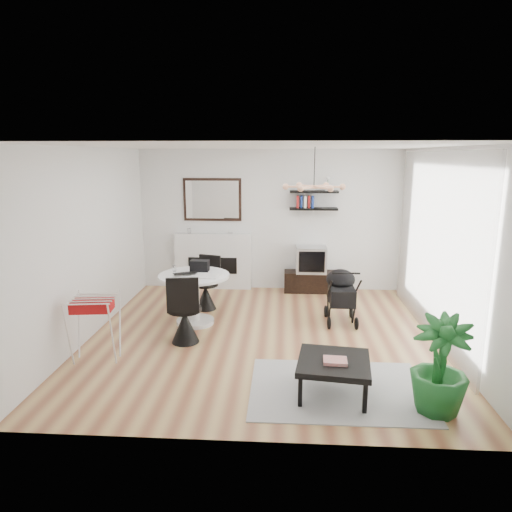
# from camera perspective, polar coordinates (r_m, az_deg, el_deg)

# --- Properties ---
(floor) EXTENTS (5.00, 5.00, 0.00)m
(floor) POSITION_cam_1_polar(r_m,az_deg,el_deg) (6.75, 0.88, -10.02)
(floor) COLOR brown
(floor) RESTS_ON ground
(ceiling) EXTENTS (5.00, 5.00, 0.00)m
(ceiling) POSITION_cam_1_polar(r_m,az_deg,el_deg) (6.24, 0.97, 13.53)
(ceiling) COLOR white
(ceiling) RESTS_ON wall_back
(wall_back) EXTENTS (5.00, 0.00, 5.00)m
(wall_back) POSITION_cam_1_polar(r_m,az_deg,el_deg) (8.82, 1.69, 4.44)
(wall_back) COLOR white
(wall_back) RESTS_ON floor
(wall_left) EXTENTS (0.00, 5.00, 5.00)m
(wall_left) POSITION_cam_1_polar(r_m,az_deg,el_deg) (6.94, -20.18, 1.45)
(wall_left) COLOR white
(wall_left) RESTS_ON floor
(wall_right) EXTENTS (0.00, 5.00, 5.00)m
(wall_right) POSITION_cam_1_polar(r_m,az_deg,el_deg) (6.73, 22.72, 0.92)
(wall_right) COLOR white
(wall_right) RESTS_ON floor
(sheer_curtain) EXTENTS (0.04, 3.60, 2.60)m
(sheer_curtain) POSITION_cam_1_polar(r_m,az_deg,el_deg) (6.88, 21.40, 1.27)
(sheer_curtain) COLOR white
(sheer_curtain) RESTS_ON wall_right
(fireplace) EXTENTS (1.50, 0.17, 2.16)m
(fireplace) POSITION_cam_1_polar(r_m,az_deg,el_deg) (8.97, -5.39, 0.21)
(fireplace) COLOR white
(fireplace) RESTS_ON floor
(shelf_lower) EXTENTS (0.90, 0.25, 0.04)m
(shelf_lower) POSITION_cam_1_polar(r_m,az_deg,el_deg) (8.68, 7.20, 5.87)
(shelf_lower) COLOR black
(shelf_lower) RESTS_ON wall_back
(shelf_upper) EXTENTS (0.90, 0.25, 0.04)m
(shelf_upper) POSITION_cam_1_polar(r_m,az_deg,el_deg) (8.64, 7.26, 7.98)
(shelf_upper) COLOR black
(shelf_upper) RESTS_ON wall_back
(pendant_lamp) EXTENTS (0.90, 0.90, 0.10)m
(pendant_lamp) POSITION_cam_1_polar(r_m,az_deg,el_deg) (6.56, 7.26, 8.58)
(pendant_lamp) COLOR tan
(pendant_lamp) RESTS_ON ceiling
(tv_console) EXTENTS (1.06, 0.37, 0.40)m
(tv_console) POSITION_cam_1_polar(r_m,az_deg,el_deg) (8.88, 6.98, -3.19)
(tv_console) COLOR black
(tv_console) RESTS_ON floor
(crt_tv) EXTENTS (0.57, 0.50, 0.50)m
(crt_tv) POSITION_cam_1_polar(r_m,az_deg,el_deg) (8.77, 6.89, -0.38)
(crt_tv) COLOR #B3B4B6
(crt_tv) RESTS_ON tv_console
(dining_table) EXTENTS (1.09, 1.09, 0.80)m
(dining_table) POSITION_cam_1_polar(r_m,az_deg,el_deg) (7.14, -7.70, -4.39)
(dining_table) COLOR white
(dining_table) RESTS_ON floor
(laptop) EXTENTS (0.43, 0.37, 0.03)m
(laptop) POSITION_cam_1_polar(r_m,az_deg,el_deg) (7.02, -8.75, -2.32)
(laptop) COLOR black
(laptop) RESTS_ON dining_table
(black_bag) EXTENTS (0.30, 0.19, 0.17)m
(black_bag) POSITION_cam_1_polar(r_m,az_deg,el_deg) (7.25, -7.05, -1.20)
(black_bag) COLOR black
(black_bag) RESTS_ON dining_table
(newspaper) EXTENTS (0.40, 0.35, 0.01)m
(newspaper) POSITION_cam_1_polar(r_m,az_deg,el_deg) (6.94, -6.13, -2.49)
(newspaper) COLOR white
(newspaper) RESTS_ON dining_table
(drinking_glass) EXTENTS (0.06, 0.06, 0.09)m
(drinking_glass) POSITION_cam_1_polar(r_m,az_deg,el_deg) (7.30, -10.19, -1.53)
(drinking_glass) COLOR white
(drinking_glass) RESTS_ON dining_table
(chair_far) EXTENTS (0.47, 0.48, 0.91)m
(chair_far) POSITION_cam_1_polar(r_m,az_deg,el_deg) (7.87, -6.25, -4.56)
(chair_far) COLOR black
(chair_far) RESTS_ON floor
(chair_near) EXTENTS (0.48, 0.50, 1.00)m
(chair_near) POSITION_cam_1_polar(r_m,az_deg,el_deg) (6.52, -8.89, -8.07)
(chair_near) COLOR black
(chair_near) RESTS_ON floor
(drying_rack) EXTENTS (0.62, 0.59, 0.85)m
(drying_rack) POSITION_cam_1_polar(r_m,az_deg,el_deg) (6.20, -19.49, -8.45)
(drying_rack) COLOR white
(drying_rack) RESTS_ON floor
(stroller) EXTENTS (0.47, 0.77, 0.92)m
(stroller) POSITION_cam_1_polar(r_m,az_deg,el_deg) (7.33, 10.57, -5.12)
(stroller) COLOR black
(stroller) RESTS_ON floor
(rug) EXTENTS (1.97, 1.42, 0.01)m
(rug) POSITION_cam_1_polar(r_m,az_deg,el_deg) (5.43, 10.20, -16.08)
(rug) COLOR gray
(rug) RESTS_ON floor
(coffee_table) EXTENTS (0.86, 0.86, 0.40)m
(coffee_table) POSITION_cam_1_polar(r_m,az_deg,el_deg) (5.18, 9.69, -13.15)
(coffee_table) COLOR black
(coffee_table) RESTS_ON rug
(magazines) EXTENTS (0.27, 0.22, 0.04)m
(magazines) POSITION_cam_1_polar(r_m,az_deg,el_deg) (5.10, 9.87, -12.79)
(magazines) COLOR #D83F36
(magazines) RESTS_ON coffee_table
(potted_plant) EXTENTS (0.74, 0.74, 1.03)m
(potted_plant) POSITION_cam_1_polar(r_m,az_deg,el_deg) (5.08, 21.98, -12.56)
(potted_plant) COLOR #1A5D23
(potted_plant) RESTS_ON floor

